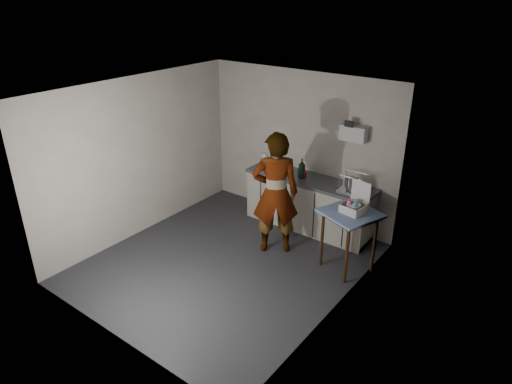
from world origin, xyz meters
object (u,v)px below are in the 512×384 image
Objects in this scene: kitchen_counter at (309,205)px; soda_can at (305,175)px; soap_bottle at (302,169)px; dish_rack at (352,187)px; standing_man at (275,194)px; dark_bottle at (301,170)px; bakery_box at (354,205)px; paper_towel at (265,161)px; side_table at (350,220)px.

kitchen_counter is 18.98× the size of soda_can.
kitchen_counter is 0.66m from soap_bottle.
dish_rack reaches higher than soda_can.
soap_bottle is 0.92m from dish_rack.
standing_man is 0.94m from dark_bottle.
soda_can reaches higher than kitchen_counter.
soap_bottle is at bearing 160.97° from bakery_box.
dish_rack is at bearing 1.42° from paper_towel.
standing_man is (-1.15, -0.20, 0.16)m from side_table.
kitchen_counter is 1.08m from standing_man.
paper_towel is 0.67× the size of bakery_box.
soda_can is at bearing 179.54° from dish_rack.
soda_can is at bearing 3.50° from paper_towel.
soap_bottle reaches higher than kitchen_counter.
dish_rack is (-0.33, 0.70, 0.17)m from side_table.
soap_bottle reaches higher than paper_towel.
dark_bottle is at bearing 178.02° from dish_rack.
soap_bottle is 2.80× the size of soda_can.
bakery_box is at bearing -26.98° from soap_bottle.
side_table is at bearing 152.27° from standing_man.
side_table is at bearing -29.89° from dark_bottle.
dish_rack is (0.86, -0.01, 0.01)m from soda_can.
standing_man is at bearing -132.67° from dish_rack.
standing_man is at bearing -46.56° from paper_towel.
standing_man reaches higher than soap_bottle.
paper_towel is at bearing -84.04° from standing_man.
side_table is 0.22m from bakery_box.
bakery_box reaches higher than soda_can.
side_table is 2.28× the size of dish_rack.
dark_bottle is (-0.12, 0.93, 0.05)m from standing_man.
standing_man is at bearing -93.26° from kitchen_counter.
paper_towel reaches higher than soda_can.
paper_towel reaches higher than kitchen_counter.
kitchen_counter is 1.38m from side_table.
bakery_box is (0.35, -0.66, 0.05)m from dish_rack.
soap_bottle is 0.09m from dark_bottle.
side_table is at bearing -30.77° from soda_can.
dish_rack is at bearing 135.57° from side_table.
paper_towel is at bearing -175.01° from kitchen_counter.
kitchen_counter is at bearing 177.42° from dish_rack.
soda_can is 0.86m from dish_rack.
dark_bottle is (-0.09, 0.03, 0.05)m from soda_can.
kitchen_counter is 5.26× the size of bakery_box.
bakery_box is (1.99, -0.62, -0.02)m from paper_towel.
side_table is 1.49m from dark_bottle.
dish_rack is (0.83, 0.90, 0.01)m from standing_man.
paper_towel is (-0.69, -0.07, 0.03)m from dark_bottle.
kitchen_counter is at bearing 20.60° from soap_bottle.
dark_bottle reaches higher than kitchen_counter.
bakery_box reaches higher than kitchen_counter.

